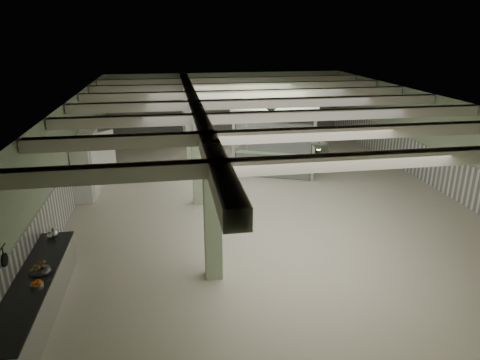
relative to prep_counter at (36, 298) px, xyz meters
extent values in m
plane|color=beige|center=(6.54, 7.00, -0.46)|extent=(20.00, 20.00, 0.00)
cube|color=white|center=(6.54, 7.00, 3.14)|extent=(14.00, 20.00, 0.02)
cube|color=#A2B893|center=(6.54, 17.00, 1.34)|extent=(14.00, 0.02, 3.60)
cube|color=#A2B893|center=(6.54, -3.00, 1.34)|extent=(14.00, 0.02, 3.60)
cube|color=#A2B893|center=(-0.46, 7.00, 1.34)|extent=(0.02, 20.00, 3.60)
cube|color=#A2B893|center=(13.54, 7.00, 1.34)|extent=(0.02, 20.00, 3.60)
cube|color=white|center=(-0.44, 7.00, 0.29)|extent=(0.05, 19.90, 1.50)
cube|color=white|center=(13.51, 7.00, 0.29)|extent=(0.05, 19.90, 1.50)
cube|color=white|center=(6.54, 16.97, 0.29)|extent=(13.90, 0.05, 1.50)
cube|color=beige|center=(4.04, 7.00, 2.92)|extent=(0.45, 19.90, 0.40)
cube|color=beige|center=(6.54, -0.50, 2.96)|extent=(13.90, 0.35, 0.32)
cube|color=beige|center=(6.54, 2.00, 2.96)|extent=(13.90, 0.35, 0.32)
cube|color=beige|center=(6.54, 4.50, 2.96)|extent=(13.90, 0.35, 0.32)
cube|color=beige|center=(6.54, 7.00, 2.96)|extent=(13.90, 0.35, 0.32)
cube|color=beige|center=(6.54, 9.50, 2.96)|extent=(13.90, 0.35, 0.32)
cube|color=beige|center=(6.54, 12.00, 2.96)|extent=(13.90, 0.35, 0.32)
cube|color=beige|center=(6.54, 14.50, 2.96)|extent=(13.90, 0.35, 0.32)
cube|color=#A9C09A|center=(4.04, 1.00, 1.34)|extent=(0.42, 0.42, 3.60)
cube|color=#A9C09A|center=(4.04, 6.00, 1.34)|extent=(0.42, 0.42, 3.60)
cube|color=#A9C09A|center=(4.04, 11.00, 1.34)|extent=(0.42, 0.42, 3.60)
cube|color=#A9C09A|center=(4.04, 15.00, 1.34)|extent=(0.42, 0.42, 3.60)
cone|color=#2B382A|center=(7.04, 2.00, 2.59)|extent=(0.44, 0.44, 0.22)
cone|color=#2B382A|center=(7.04, 7.50, 2.59)|extent=(0.44, 0.44, 0.22)
cone|color=#2B382A|center=(7.04, 12.50, 2.59)|extent=(0.44, 0.44, 0.22)
cube|color=silver|center=(0.00, 0.00, -0.02)|extent=(0.79, 4.69, 0.88)
cube|color=black|center=(0.00, 0.00, 0.43)|extent=(0.83, 4.73, 0.04)
cylinder|color=#B2B2B7|center=(0.18, -0.29, 0.49)|extent=(0.29, 0.29, 0.09)
cylinder|color=black|center=(-0.34, -0.30, 1.17)|extent=(0.04, 0.29, 0.29)
cube|color=white|center=(-0.11, 7.84, 0.72)|extent=(0.64, 2.57, 2.35)
cube|color=white|center=(0.24, 7.25, 0.72)|extent=(0.06, 0.96, 2.25)
cube|color=white|center=(0.36, 8.53, 0.72)|extent=(0.72, 0.73, 2.25)
cube|color=silver|center=(0.28, 7.25, 0.72)|extent=(0.02, 0.05, 0.30)
cube|color=silver|center=(0.28, 8.42, 0.72)|extent=(0.02, 0.05, 0.30)
cube|color=#9BB38F|center=(5.76, 8.80, 0.94)|extent=(0.15, 0.15, 2.79)
cube|color=#9BB38F|center=(6.74, 11.41, 0.94)|extent=(0.15, 0.15, 2.79)
cube|color=#9BB38F|center=(8.90, 7.62, 0.94)|extent=(0.15, 0.15, 2.79)
cube|color=#9BB38F|center=(9.88, 10.23, 0.94)|extent=(0.15, 0.15, 2.79)
cube|color=#9BB38F|center=(7.82, 9.51, 2.39)|extent=(4.44, 4.12, 0.12)
cube|color=silver|center=(7.33, 8.21, 0.09)|extent=(2.97, 1.17, 1.05)
cube|color=silver|center=(7.33, 8.21, 1.32)|extent=(2.97, 1.17, 1.22)
cube|color=silver|center=(8.31, 10.82, 0.09)|extent=(2.97, 1.17, 1.05)
cube|color=silver|center=(8.31, 10.82, 1.32)|extent=(2.97, 1.17, 1.22)
cube|color=silver|center=(6.25, 10.10, 0.09)|extent=(0.97, 2.45, 1.05)
cube|color=silver|center=(6.25, 10.10, 1.32)|extent=(0.97, 2.45, 1.22)
cube|color=silver|center=(9.39, 8.92, 0.09)|extent=(0.97, 2.45, 1.05)
cube|color=silver|center=(9.39, 8.92, 1.32)|extent=(0.97, 2.45, 1.22)
cube|color=#606151|center=(9.64, 8.97, 0.27)|extent=(0.67, 0.79, 1.47)
camera|label=1|loc=(3.13, -8.61, 5.61)|focal=32.00mm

